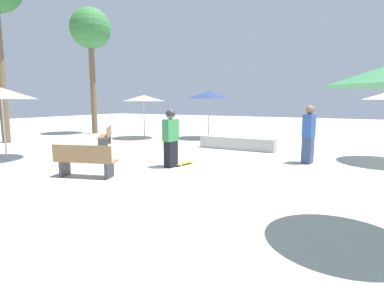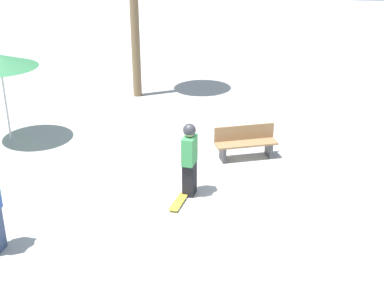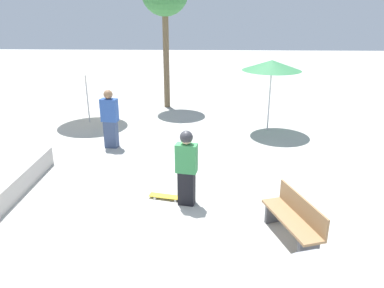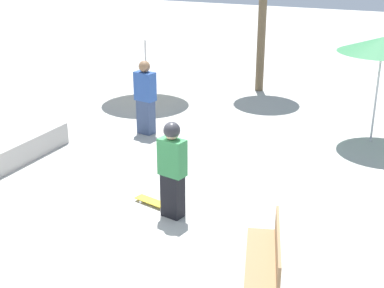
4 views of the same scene
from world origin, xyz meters
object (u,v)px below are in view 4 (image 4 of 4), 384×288
object	(u,v)px
bench_near	(266,260)
skateboard	(154,202)
concrete_ledge	(13,154)
shade_umbrella_green	(383,45)
bystander_watching	(145,98)
shade_umbrella_cream	(144,25)
skater_main	(172,167)

from	to	relation	value
bench_near	skateboard	bearing A→B (deg)	42.59
bench_near	concrete_ledge	bearing A→B (deg)	55.80
shade_umbrella_green	bystander_watching	world-z (taller)	shade_umbrella_green
shade_umbrella_cream	bystander_watching	world-z (taller)	shade_umbrella_cream
bench_near	shade_umbrella_green	distance (m)	6.78
skateboard	concrete_ledge	xyz separation A→B (m)	(-3.61, 0.37, 0.19)
shade_umbrella_green	bystander_watching	bearing A→B (deg)	-160.85
shade_umbrella_green	shade_umbrella_cream	bearing A→B (deg)	172.67
concrete_ledge	shade_umbrella_green	world-z (taller)	shade_umbrella_green
skateboard	skater_main	bearing A→B (deg)	170.56
shade_umbrella_cream	bystander_watching	distance (m)	3.27
shade_umbrella_cream	bench_near	bearing A→B (deg)	-50.50
skater_main	shade_umbrella_cream	world-z (taller)	shade_umbrella_cream
skater_main	concrete_ledge	size ratio (longest dim) A/B	0.55
bench_near	bystander_watching	world-z (taller)	bystander_watching
bench_near	shade_umbrella_green	world-z (taller)	shade_umbrella_green
shade_umbrella_green	bystander_watching	xyz separation A→B (m)	(-5.09, -1.77, -1.39)
skater_main	shade_umbrella_cream	bearing A→B (deg)	-46.25
skater_main	shade_umbrella_green	size ratio (longest dim) A/B	0.70
skateboard	shade_umbrella_green	world-z (taller)	shade_umbrella_green
shade_umbrella_cream	concrete_ledge	bearing A→B (deg)	-91.10
shade_umbrella_green	skater_main	bearing A→B (deg)	-116.28
bench_near	bystander_watching	xyz separation A→B (m)	(-4.58, 4.73, 0.48)
bench_near	shade_umbrella_cream	size ratio (longest dim) A/B	0.66
skater_main	shade_umbrella_green	world-z (taller)	shade_umbrella_green
skater_main	shade_umbrella_cream	distance (m)	7.38
bystander_watching	shade_umbrella_green	bearing A→B (deg)	-151.68
skater_main	skateboard	distance (m)	1.01
skater_main	concrete_ledge	xyz separation A→B (m)	(-4.09, 0.57, -0.68)
concrete_ledge	bystander_watching	xyz separation A→B (m)	(1.59, 2.90, 0.66)
bench_near	shade_umbrella_green	bearing A→B (deg)	-22.20
shade_umbrella_green	shade_umbrella_cream	size ratio (longest dim) A/B	0.98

